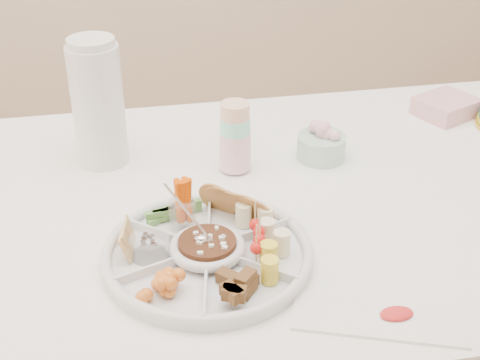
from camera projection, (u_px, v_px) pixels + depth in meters
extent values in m
cube|color=white|center=(268.00, 329.00, 1.61)|extent=(1.52, 1.02, 0.76)
cylinder|color=white|center=(207.00, 251.00, 1.22)|extent=(0.49, 0.49, 0.04)
cylinder|color=#5D2214|center=(207.00, 247.00, 1.21)|extent=(0.14, 0.14, 0.04)
cylinder|color=#CAE8BC|center=(235.00, 131.00, 1.47)|extent=(0.09, 0.09, 0.19)
cylinder|color=silver|center=(98.00, 101.00, 1.48)|extent=(0.14, 0.14, 0.30)
cylinder|color=#95D6AD|center=(322.00, 142.00, 1.55)|extent=(0.14, 0.14, 0.08)
cube|color=#E2A0A8|center=(446.00, 107.00, 1.76)|extent=(0.18, 0.17, 0.05)
cube|color=white|center=(379.00, 319.00, 1.09)|extent=(0.30, 0.19, 0.01)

